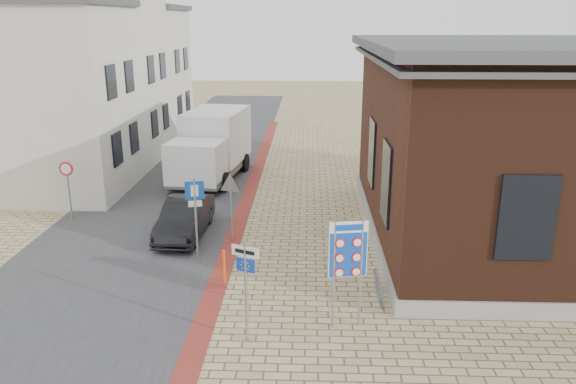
% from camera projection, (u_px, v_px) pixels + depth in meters
% --- Properties ---
extents(ground, '(120.00, 120.00, 0.00)m').
position_uv_depth(ground, '(281.00, 335.00, 13.82)').
color(ground, tan).
rests_on(ground, ground).
extents(road_strip, '(7.00, 60.00, 0.02)m').
position_uv_depth(road_strip, '(187.00, 173.00, 28.34)').
color(road_strip, '#38383A').
rests_on(road_strip, ground).
extents(curb_strip, '(0.60, 40.00, 0.02)m').
position_uv_depth(curb_strip, '(245.00, 205.00, 23.44)').
color(curb_strip, maroon).
rests_on(curb_strip, ground).
extents(brick_building, '(13.00, 13.00, 6.80)m').
position_uv_depth(brick_building, '(553.00, 141.00, 19.16)').
color(brick_building, gray).
rests_on(brick_building, ground).
extents(townhouse_near, '(7.40, 6.40, 8.30)m').
position_uv_depth(townhouse_near, '(42.00, 98.00, 24.45)').
color(townhouse_near, beige).
rests_on(townhouse_near, ground).
extents(townhouse_mid, '(7.40, 6.40, 9.10)m').
position_uv_depth(townhouse_mid, '(92.00, 76.00, 30.06)').
color(townhouse_mid, beige).
rests_on(townhouse_mid, ground).
extents(townhouse_far, '(7.40, 6.40, 8.30)m').
position_uv_depth(townhouse_far, '(128.00, 73.00, 35.90)').
color(townhouse_far, beige).
rests_on(townhouse_far, ground).
extents(bike_rack, '(0.08, 1.80, 0.60)m').
position_uv_depth(bike_rack, '(379.00, 287.00, 15.75)').
color(bike_rack, slate).
rests_on(bike_rack, ground).
extents(sedan, '(1.52, 4.02, 1.31)m').
position_uv_depth(sedan, '(185.00, 218.00, 20.06)').
color(sedan, black).
rests_on(sedan, ground).
extents(box_truck, '(3.29, 6.45, 3.23)m').
position_uv_depth(box_truck, '(212.00, 145.00, 26.95)').
color(box_truck, slate).
rests_on(box_truck, ground).
extents(border_sign, '(0.96, 0.22, 2.83)m').
position_uv_depth(border_sign, '(348.00, 252.00, 13.64)').
color(border_sign, gray).
rests_on(border_sign, ground).
extents(essen_sign, '(0.66, 0.32, 2.61)m').
position_uv_depth(essen_sign, '(246.00, 275.00, 13.10)').
color(essen_sign, gray).
rests_on(essen_sign, ground).
extents(parking_sign, '(0.59, 0.17, 2.71)m').
position_uv_depth(parking_sign, '(195.00, 205.00, 17.67)').
color(parking_sign, gray).
rests_on(parking_sign, ground).
extents(yield_sign, '(0.85, 0.32, 2.45)m').
position_uv_depth(yield_sign, '(231.00, 191.00, 19.07)').
color(yield_sign, gray).
rests_on(yield_sign, ground).
extents(speed_sign, '(0.55, 0.07, 2.34)m').
position_uv_depth(speed_sign, '(68.00, 181.00, 21.30)').
color(speed_sign, gray).
rests_on(speed_sign, ground).
extents(bollard, '(0.11, 0.11, 1.06)m').
position_uv_depth(bollard, '(224.00, 267.00, 16.40)').
color(bollard, '#F14E0C').
rests_on(bollard, ground).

